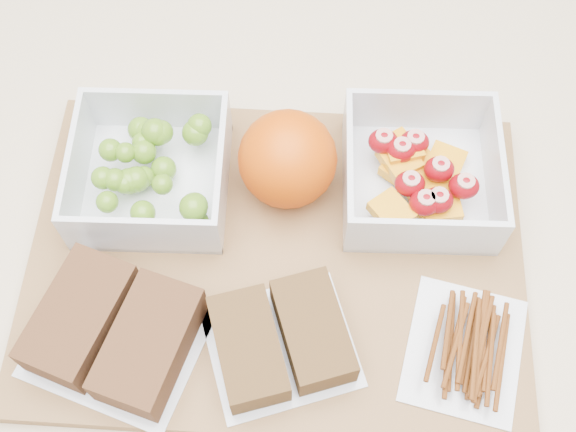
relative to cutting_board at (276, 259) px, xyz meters
name	(u,v)px	position (x,y,z in m)	size (l,w,h in m)	color
counter	(291,376)	(0.01, 0.02, -0.46)	(1.20, 0.90, 0.90)	beige
cutting_board	(276,259)	(0.00, 0.00, 0.00)	(0.42, 0.30, 0.02)	olive
grape_container	(152,170)	(-0.11, 0.07, 0.03)	(0.13, 0.13, 0.06)	silver
fruit_container	(419,175)	(0.12, 0.07, 0.03)	(0.13, 0.13, 0.06)	silver
orange	(288,159)	(0.01, 0.07, 0.05)	(0.08, 0.08, 0.08)	#D74C05
sandwich_bag_left	(115,331)	(-0.12, -0.08, 0.03)	(0.16, 0.15, 0.04)	silver
sandwich_bag_center	(281,340)	(0.01, -0.08, 0.03)	(0.14, 0.13, 0.03)	silver
pretzel_bag	(467,346)	(0.15, -0.08, 0.02)	(0.11, 0.13, 0.02)	silver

